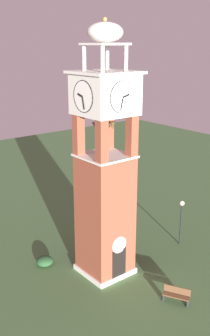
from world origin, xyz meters
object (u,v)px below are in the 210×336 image
at_px(clock_tower, 105,177).
at_px(trash_bin, 97,236).
at_px(lamp_post, 181,214).
at_px(park_bench, 177,295).

relative_size(clock_tower, trash_bin, 20.09).
height_order(lamp_post, trash_bin, lamp_post).
bearing_deg(trash_bin, park_bench, -96.05).
relative_size(clock_tower, lamp_post, 4.56).
distance_m(clock_tower, trash_bin, 7.60).
bearing_deg(lamp_post, trash_bin, 137.23).
relative_size(lamp_post, trash_bin, 4.41).
bearing_deg(park_bench, clock_tower, 102.66).
bearing_deg(clock_tower, lamp_post, -5.12).
bearing_deg(park_bench, lamp_post, 39.77).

